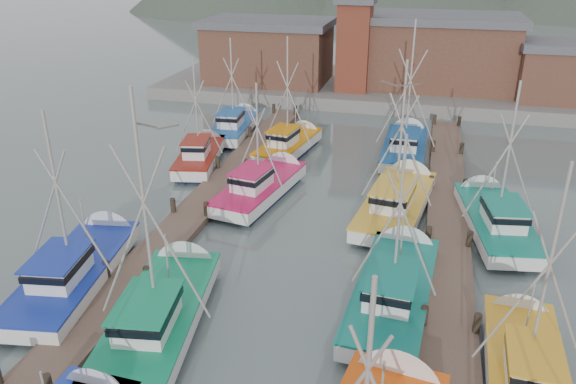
% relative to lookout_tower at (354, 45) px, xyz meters
% --- Properties ---
extents(ground, '(260.00, 260.00, 0.00)m').
position_rel_lookout_tower_xyz_m(ground, '(2.00, -33.00, -5.55)').
color(ground, '#495856').
rests_on(ground, ground).
extents(dock_left, '(2.30, 46.00, 1.50)m').
position_rel_lookout_tower_xyz_m(dock_left, '(-5.00, -28.96, -5.34)').
color(dock_left, brown).
rests_on(dock_left, ground).
extents(dock_right, '(2.30, 46.00, 1.50)m').
position_rel_lookout_tower_xyz_m(dock_right, '(9.00, -28.96, -5.34)').
color(dock_right, brown).
rests_on(dock_right, ground).
extents(quay, '(44.00, 16.00, 1.20)m').
position_rel_lookout_tower_xyz_m(quay, '(2.00, 4.00, -4.95)').
color(quay, gray).
rests_on(quay, ground).
extents(shed_left, '(12.72, 8.48, 6.20)m').
position_rel_lookout_tower_xyz_m(shed_left, '(-9.00, 2.00, -1.21)').
color(shed_left, brown).
rests_on(shed_left, quay).
extents(shed_center, '(14.84, 9.54, 6.90)m').
position_rel_lookout_tower_xyz_m(shed_center, '(8.00, 4.00, -0.86)').
color(shed_center, brown).
rests_on(shed_center, quay).
extents(shed_right, '(8.48, 6.36, 5.20)m').
position_rel_lookout_tower_xyz_m(shed_right, '(19.00, 1.00, -1.71)').
color(shed_right, brown).
rests_on(shed_right, quay).
extents(lookout_tower, '(3.60, 3.60, 8.50)m').
position_rel_lookout_tower_xyz_m(lookout_tower, '(0.00, 0.00, 0.00)').
color(lookout_tower, maroon).
rests_on(lookout_tower, quay).
extents(distant_hills, '(175.00, 140.00, 42.00)m').
position_rel_lookout_tower_xyz_m(distant_hills, '(-10.76, 89.59, -5.55)').
color(distant_hills, '#414D40').
rests_on(distant_hills, ground).
extents(boat_4, '(4.41, 10.03, 10.87)m').
position_rel_lookout_tower_xyz_m(boat_4, '(-2.23, -37.08, -4.86)').
color(boat_4, black).
rests_on(boat_4, ground).
extents(boat_5, '(3.65, 9.74, 8.61)m').
position_rel_lookout_tower_xyz_m(boat_5, '(6.72, -32.99, -4.87)').
color(boat_5, black).
rests_on(boat_5, ground).
extents(boat_6, '(4.30, 9.82, 9.12)m').
position_rel_lookout_tower_xyz_m(boat_6, '(-7.38, -35.01, -4.87)').
color(boat_6, black).
rests_on(boat_6, ground).
extents(boat_7, '(3.66, 8.31, 9.16)m').
position_rel_lookout_tower_xyz_m(boat_7, '(11.50, -36.81, -4.87)').
color(boat_7, black).
rests_on(boat_7, ground).
extents(boat_8, '(4.10, 9.16, 7.89)m').
position_rel_lookout_tower_xyz_m(boat_8, '(-1.97, -23.72, -4.87)').
color(boat_8, black).
rests_on(boat_8, ground).
extents(boat_9, '(4.32, 10.21, 9.78)m').
position_rel_lookout_tower_xyz_m(boat_9, '(6.20, -24.03, -4.87)').
color(boat_9, black).
rests_on(boat_9, ground).
extents(boat_10, '(3.83, 8.20, 8.12)m').
position_rel_lookout_tower_xyz_m(boat_10, '(-7.79, -19.55, -4.87)').
color(boat_10, black).
rests_on(boat_10, ground).
extents(boat_11, '(4.25, 9.44, 9.09)m').
position_rel_lookout_tower_xyz_m(boat_11, '(11.36, -24.99, -4.87)').
color(boat_11, black).
rests_on(boat_11, ground).
extents(boat_12, '(3.69, 8.46, 9.18)m').
position_rel_lookout_tower_xyz_m(boat_12, '(-2.23, -15.76, -4.87)').
color(boat_12, black).
rests_on(boat_12, ground).
extents(boat_13, '(4.19, 9.37, 10.56)m').
position_rel_lookout_tower_xyz_m(boat_13, '(6.02, -14.12, -4.86)').
color(boat_13, black).
rests_on(boat_13, ground).
extents(boat_14, '(3.47, 8.69, 8.44)m').
position_rel_lookout_tower_xyz_m(boat_14, '(-7.72, -12.34, -4.87)').
color(boat_14, black).
rests_on(boat_14, ground).
extents(gull_near, '(1.55, 0.64, 0.24)m').
position_rel_lookout_tower_xyz_m(gull_near, '(-1.51, -37.42, 2.98)').
color(gull_near, gray).
rests_on(gull_near, ground).
extents(gull_far, '(1.55, 0.65, 0.24)m').
position_rel_lookout_tower_xyz_m(gull_far, '(6.19, -31.92, 3.63)').
color(gull_far, gray).
rests_on(gull_far, ground).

